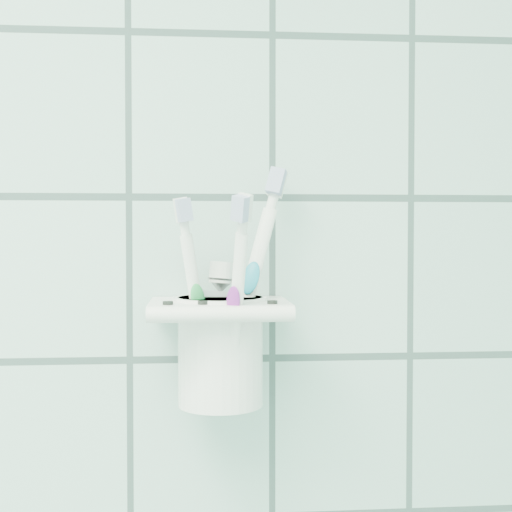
{
  "coord_description": "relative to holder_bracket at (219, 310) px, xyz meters",
  "views": [
    {
      "loc": [
        0.63,
        0.49,
        1.37
      ],
      "look_at": [
        0.68,
        1.1,
        1.36
      ],
      "focal_mm": 50.0,
      "sensor_mm": 36.0,
      "label": 1
    }
  ],
  "objects": [
    {
      "name": "toothbrush_blue",
      "position": [
        0.0,
        -0.01,
        0.03
      ],
      "size": [
        0.07,
        0.05,
        0.22
      ],
      "rotation": [
        -0.25,
        0.2,
        -0.35
      ],
      "color": "white",
      "rests_on": "cup"
    },
    {
      "name": "toothpaste_tube",
      "position": [
        -0.01,
        0.0,
        -0.01
      ],
      "size": [
        0.04,
        0.03,
        0.13
      ],
      "rotation": [
        -0.07,
        0.08,
        -0.01
      ],
      "color": "silver",
      "rests_on": "cup"
    },
    {
      "name": "holder_bracket",
      "position": [
        0.0,
        0.0,
        0.0
      ],
      "size": [
        0.13,
        0.1,
        0.04
      ],
      "color": "white",
      "rests_on": "wall_back"
    },
    {
      "name": "cup",
      "position": [
        0.0,
        0.0,
        -0.03
      ],
      "size": [
        0.09,
        0.09,
        0.1
      ],
      "color": "white",
      "rests_on": "holder_bracket"
    },
    {
      "name": "toothbrush_orange",
      "position": [
        0.01,
        -0.01,
        0.02
      ],
      "size": [
        0.03,
        0.06,
        0.19
      ],
      "rotation": [
        0.2,
        0.23,
        -0.66
      ],
      "color": "white",
      "rests_on": "cup"
    },
    {
      "name": "toothbrush_pink",
      "position": [
        -0.01,
        -0.01,
        0.01
      ],
      "size": [
        0.04,
        0.03,
        0.19
      ],
      "rotation": [
        0.03,
        -0.17,
        0.38
      ],
      "color": "white",
      "rests_on": "cup"
    }
  ]
}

